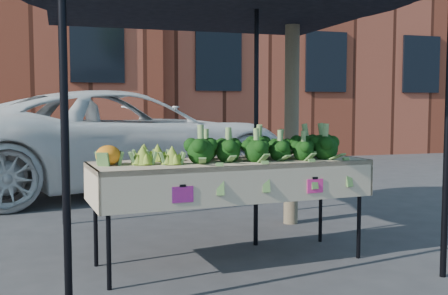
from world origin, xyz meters
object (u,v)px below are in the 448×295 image
street_tree (293,16)px  canopy (219,106)px  table (231,212)px  vehicle (121,11)px

street_tree → canopy: bearing=-146.2°
table → street_tree: (1.15, 1.29, 1.95)m
canopy → street_tree: bearing=33.8°
table → vehicle: bearing=95.1°
canopy → vehicle: size_ratio=0.54×
table → canopy: canopy is taller
canopy → street_tree: street_tree is taller
vehicle → street_tree: size_ratio=1.22×
canopy → table: bearing=-96.5°
table → canopy: bearing=83.5°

